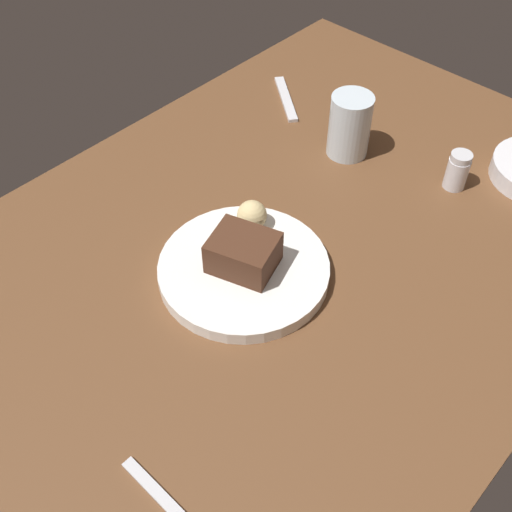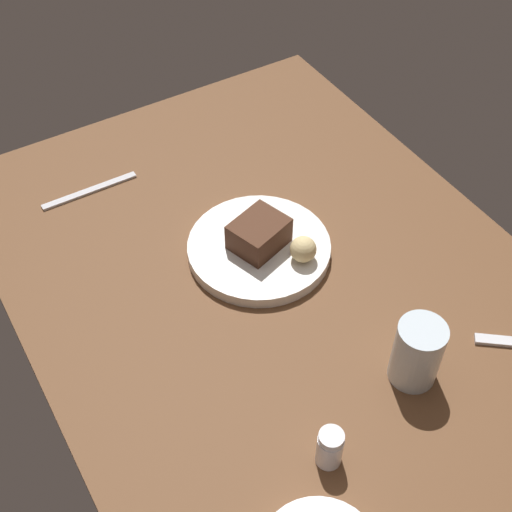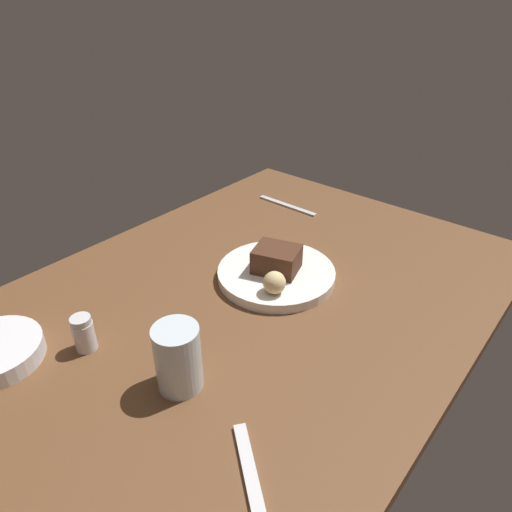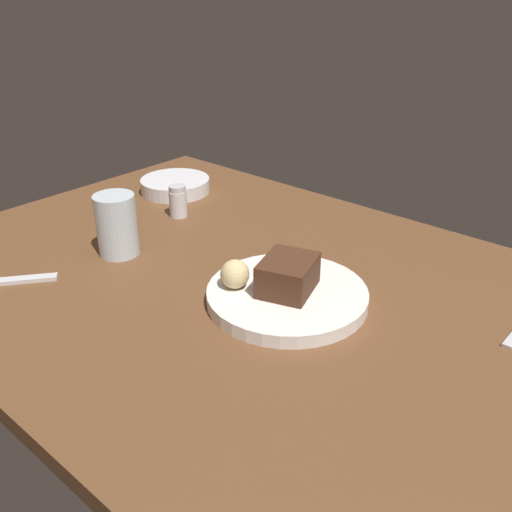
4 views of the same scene
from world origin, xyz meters
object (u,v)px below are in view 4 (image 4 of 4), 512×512
at_px(dessert_spoon, 11,281).
at_px(water_glass, 117,225).
at_px(salt_shaker, 178,201).
at_px(side_bowl, 175,185).
at_px(bread_roll, 235,274).
at_px(dessert_plate, 287,296).
at_px(chocolate_cake_slice, 288,275).

bearing_deg(dessert_spoon, water_glass, 23.39).
xyz_separation_m(salt_shaker, water_glass, (-0.05, 0.19, 0.02)).
distance_m(water_glass, side_bowl, 0.33).
bearing_deg(bread_roll, dessert_spoon, 33.22).
xyz_separation_m(salt_shaker, dessert_spoon, (-0.00, 0.38, -0.03)).
height_order(salt_shaker, side_bowl, salt_shaker).
bearing_deg(water_glass, side_bowl, -59.82).
bearing_deg(dessert_plate, chocolate_cake_slice, -161.00).
bearing_deg(dessert_spoon, dessert_plate, -18.68).
xyz_separation_m(bread_roll, dessert_spoon, (0.32, 0.21, -0.04)).
relative_size(chocolate_cake_slice, side_bowl, 0.58).
xyz_separation_m(dessert_plate, bread_roll, (0.07, 0.05, 0.03)).
bearing_deg(side_bowl, bread_roll, 148.92).
xyz_separation_m(water_glass, side_bowl, (0.16, -0.28, -0.04)).
bearing_deg(bread_roll, side_bowl, -31.08).
relative_size(bread_roll, salt_shaker, 0.68).
height_order(dessert_plate, chocolate_cake_slice, chocolate_cake_slice).
distance_m(chocolate_cake_slice, side_bowl, 0.55).
bearing_deg(dessert_spoon, bread_roll, -18.95).
xyz_separation_m(bread_roll, salt_shaker, (0.32, -0.17, -0.01)).
bearing_deg(chocolate_cake_slice, water_glass, 11.43).
relative_size(dessert_plate, water_glass, 2.23).
xyz_separation_m(chocolate_cake_slice, water_glass, (0.34, 0.07, 0.01)).
relative_size(chocolate_cake_slice, bread_roll, 2.01).
bearing_deg(chocolate_cake_slice, dessert_spoon, 33.48).
bearing_deg(side_bowl, water_glass, 120.18).
xyz_separation_m(salt_shaker, side_bowl, (0.12, -0.09, -0.02)).
relative_size(side_bowl, dessert_spoon, 1.07).
distance_m(salt_shaker, water_glass, 0.20).
relative_size(water_glass, side_bowl, 0.71).
height_order(chocolate_cake_slice, bread_roll, chocolate_cake_slice).
xyz_separation_m(dessert_plate, water_glass, (0.34, 0.07, 0.05)).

